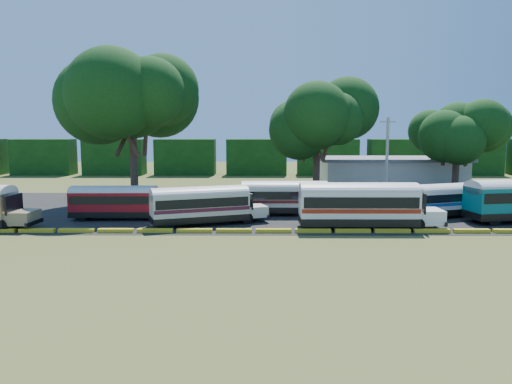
{
  "coord_description": "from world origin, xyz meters",
  "views": [
    {
      "loc": [
        0.36,
        -36.12,
        7.92
      ],
      "look_at": [
        0.14,
        6.0,
        2.47
      ],
      "focal_mm": 35.0,
      "sensor_mm": 36.0,
      "label": 1
    }
  ],
  "objects_px": {
    "bus_red": "(117,200)",
    "bus_cream_west": "(202,203)",
    "bus_white_red": "(361,203)",
    "tree_west": "(132,97)"
  },
  "relations": [
    {
      "from": "bus_red",
      "to": "bus_cream_west",
      "type": "relative_size",
      "value": 0.91
    },
    {
      "from": "bus_red",
      "to": "bus_cream_west",
      "type": "distance_m",
      "value": 8.05
    },
    {
      "from": "bus_cream_west",
      "to": "bus_red",
      "type": "bearing_deg",
      "value": 142.54
    },
    {
      "from": "bus_red",
      "to": "tree_west",
      "type": "distance_m",
      "value": 13.2
    },
    {
      "from": "bus_red",
      "to": "bus_cream_west",
      "type": "xyz_separation_m",
      "value": [
        7.69,
        -2.37,
        0.1
      ]
    },
    {
      "from": "bus_white_red",
      "to": "tree_west",
      "type": "bearing_deg",
      "value": 147.83
    },
    {
      "from": "bus_cream_west",
      "to": "bus_white_red",
      "type": "height_order",
      "value": "bus_white_red"
    },
    {
      "from": "bus_white_red",
      "to": "bus_red",
      "type": "bearing_deg",
      "value": 169.03
    },
    {
      "from": "tree_west",
      "to": "bus_cream_west",
      "type": "bearing_deg",
      "value": -54.23
    },
    {
      "from": "bus_white_red",
      "to": "tree_west",
      "type": "distance_m",
      "value": 26.47
    }
  ]
}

